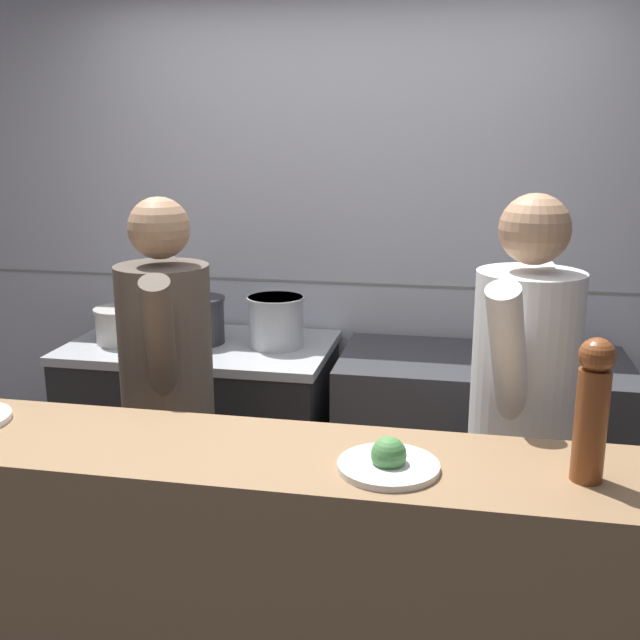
{
  "coord_description": "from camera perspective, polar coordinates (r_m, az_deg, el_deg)",
  "views": [
    {
      "loc": [
        0.56,
        -2.1,
        1.88
      ],
      "look_at": [
        0.01,
        0.71,
        1.15
      ],
      "focal_mm": 42.0,
      "sensor_mm": 36.0,
      "label": 1
    }
  ],
  "objects": [
    {
      "name": "prep_counter",
      "position": [
        3.49,
        12.0,
        -10.15
      ],
      "size": [
        1.25,
        0.65,
        0.91
      ],
      "color": "#38383D",
      "rests_on": "ground_plane"
    },
    {
      "name": "oven_range",
      "position": [
        3.69,
        -8.83,
        -8.57
      ],
      "size": [
        1.22,
        0.71,
        0.91
      ],
      "color": "#232326",
      "rests_on": "ground_plane"
    },
    {
      "name": "sauce_pot",
      "position": [
        3.52,
        -9.19,
        0.08
      ],
      "size": [
        0.24,
        0.24,
        0.22
      ],
      "color": "#2D2D33",
      "rests_on": "oven_range"
    },
    {
      "name": "stock_pot",
      "position": [
        3.6,
        -14.86,
        -0.3
      ],
      "size": [
        0.25,
        0.25,
        0.16
      ],
      "color": "beige",
      "rests_on": "oven_range"
    },
    {
      "name": "pepper_mill",
      "position": [
        1.92,
        20.03,
        -6.26
      ],
      "size": [
        0.09,
        0.09,
        0.36
      ],
      "color": "brown",
      "rests_on": "pass_counter"
    },
    {
      "name": "chef_head_cook",
      "position": [
        2.83,
        -11.51,
        -5.77
      ],
      "size": [
        0.43,
        0.71,
        1.66
      ],
      "rotation": [
        0.0,
        0.0,
        0.33
      ],
      "color": "black",
      "rests_on": "ground_plane"
    },
    {
      "name": "braising_pot",
      "position": [
        3.42,
        -3.39,
        -0.03
      ],
      "size": [
        0.27,
        0.27,
        0.23
      ],
      "color": "#B7BABF",
      "rests_on": "oven_range"
    },
    {
      "name": "plated_dish_appetiser",
      "position": [
        1.93,
        5.24,
        -10.7
      ],
      "size": [
        0.26,
        0.26,
        0.09
      ],
      "color": "white",
      "rests_on": "pass_counter"
    },
    {
      "name": "wall_back_tiled",
      "position": [
        3.68,
        2.22,
        5.21
      ],
      "size": [
        8.0,
        0.06,
        2.6
      ],
      "color": "silver",
      "rests_on": "ground_plane"
    },
    {
      "name": "pass_counter",
      "position": [
        2.31,
        -4.71,
        -21.82
      ],
      "size": [
        2.93,
        0.45,
        1.04
      ],
      "color": "#93704C",
      "rests_on": "ground_plane"
    },
    {
      "name": "chefs_knife",
      "position": [
        3.19,
        16.35,
        -3.83
      ],
      "size": [
        0.36,
        0.15,
        0.02
      ],
      "color": "#B7BABF",
      "rests_on": "prep_counter"
    },
    {
      "name": "chef_sous",
      "position": [
        2.59,
        15.08,
        -7.47
      ],
      "size": [
        0.43,
        0.73,
        1.69
      ],
      "rotation": [
        0.0,
        0.0,
        -0.32
      ],
      "color": "black",
      "rests_on": "ground_plane"
    }
  ]
}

